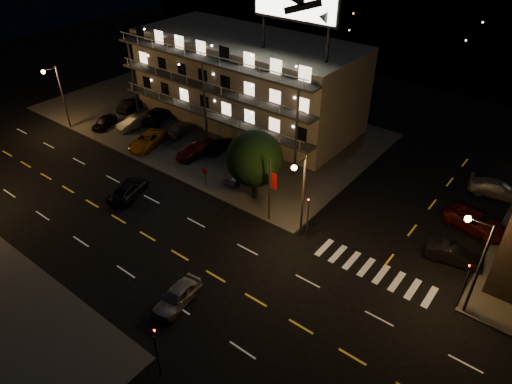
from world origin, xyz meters
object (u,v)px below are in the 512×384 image
Objects in this scene: lot_car_7 at (180,129)px; road_car_west at (128,190)px; lot_car_4 at (241,172)px; lot_car_2 at (147,140)px; tree at (254,160)px; side_car_0 at (455,255)px; road_car_east at (177,296)px.

road_car_west is (5.54, -12.38, -0.10)m from lot_car_7.
lot_car_4 reaches higher than road_car_west.
lot_car_2 is 1.08× the size of road_car_west.
tree is at bearing 148.01° from lot_car_7.
lot_car_2 is at bearing -70.99° from road_car_west.
road_car_east reaches higher than side_car_0.
side_car_0 is 30.16m from road_car_west.
road_car_east is 0.88× the size of road_car_west.
lot_car_4 is at bearing 149.93° from tree.
tree is at bearing 98.24° from road_car_east.
lot_car_4 is at bearing 106.46° from road_car_east.
road_car_west is at bearing -144.04° from tree.
lot_car_4 reaches higher than road_car_east.
road_car_west is at bearing -66.81° from lot_car_2.
lot_car_2 is 4.64m from lot_car_7.
tree is 1.55× the size of side_car_0.
road_car_east is at bearing -74.45° from tree.
road_car_east is (20.09, -14.67, -0.15)m from lot_car_2.
tree is 12.89m from road_car_west.
side_car_0 is at bearing 3.76° from lot_car_4.
lot_car_4 is 17.41m from road_car_east.
side_car_0 is at bearing -11.37° from lot_car_2.
road_car_west is at bearing 100.18° from side_car_0.
lot_car_2 is at bearing 136.56° from road_car_east.
lot_car_7 is 27.41m from road_car_east.
road_car_east is (19.50, -19.27, -0.05)m from lot_car_7.
lot_car_2 reaches higher than road_car_east.
side_car_0 reaches higher than road_car_west.
lot_car_4 is 1.00× the size of road_car_east.
tree reaches higher than side_car_0.
tree reaches higher than lot_car_2.
lot_car_2 is at bearing 84.48° from side_car_0.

